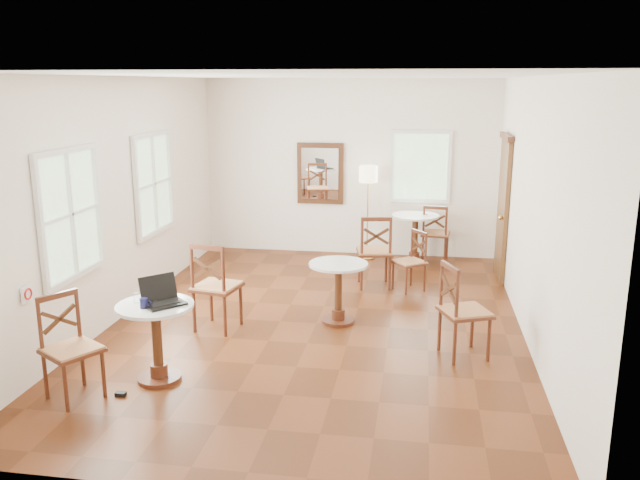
# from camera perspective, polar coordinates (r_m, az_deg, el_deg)

# --- Properties ---
(ground) EXTENTS (7.00, 7.00, 0.00)m
(ground) POSITION_cam_1_polar(r_m,az_deg,el_deg) (8.12, -0.34, -7.37)
(ground) COLOR #56260E
(ground) RESTS_ON ground
(room_shell) EXTENTS (5.02, 7.02, 3.01)m
(room_shell) POSITION_cam_1_polar(r_m,az_deg,el_deg) (7.93, -0.46, 6.23)
(room_shell) COLOR white
(room_shell) RESTS_ON ground
(cafe_table_near) EXTENTS (0.76, 0.76, 0.81)m
(cafe_table_near) POSITION_cam_1_polar(r_m,az_deg,el_deg) (6.67, -14.22, -8.02)
(cafe_table_near) COLOR #4F2413
(cafe_table_near) RESTS_ON ground
(cafe_table_mid) EXTENTS (0.73, 0.73, 0.77)m
(cafe_table_mid) POSITION_cam_1_polar(r_m,az_deg,el_deg) (8.01, 1.62, -4.06)
(cafe_table_mid) COLOR #4F2413
(cafe_table_mid) RESTS_ON ground
(cafe_table_back) EXTENTS (0.77, 0.77, 0.82)m
(cafe_table_back) POSITION_cam_1_polar(r_m,az_deg,el_deg) (10.76, 8.38, 0.60)
(cafe_table_back) COLOR #4F2413
(cafe_table_back) RESTS_ON ground
(chair_near_a) EXTENTS (0.59, 0.59, 1.10)m
(chair_near_a) POSITION_cam_1_polar(r_m,az_deg,el_deg) (7.86, -9.19, -4.05)
(chair_near_a) COLOR #4F2413
(chair_near_a) RESTS_ON ground
(chair_near_b) EXTENTS (0.64, 0.64, 1.01)m
(chair_near_b) POSITION_cam_1_polar(r_m,az_deg,el_deg) (6.57, -21.17, -8.87)
(chair_near_b) COLOR #4F2413
(chair_near_b) RESTS_ON ground
(chair_mid_a) EXTENTS (0.58, 0.58, 1.08)m
(chair_mid_a) POSITION_cam_1_polar(r_m,az_deg,el_deg) (9.43, 4.84, -0.99)
(chair_mid_a) COLOR #4F2413
(chair_mid_a) RESTS_ON ground
(chair_mid_b) EXTENTS (0.63, 0.63, 1.05)m
(chair_mid_b) POSITION_cam_1_polar(r_m,az_deg,el_deg) (7.19, 12.47, -6.12)
(chair_mid_b) COLOR #4F2413
(chair_mid_b) RESTS_ON ground
(chair_back_a) EXTENTS (0.50, 0.50, 0.97)m
(chair_back_a) POSITION_cam_1_polar(r_m,az_deg,el_deg) (10.92, 10.16, 0.59)
(chair_back_a) COLOR #4F2413
(chair_back_a) RESTS_ON ground
(chair_back_b) EXTENTS (0.56, 0.56, 0.86)m
(chair_back_b) POSITION_cam_1_polar(r_m,az_deg,el_deg) (9.36, 8.00, -1.87)
(chair_back_b) COLOR #4F2413
(chair_back_b) RESTS_ON ground
(floor_lamp) EXTENTS (0.31, 0.31, 1.59)m
(floor_lamp) POSITION_cam_1_polar(r_m,az_deg,el_deg) (10.78, 4.27, 5.27)
(floor_lamp) COLOR #BF8C3F
(floor_lamp) RESTS_ON ground
(laptop) EXTENTS (0.49, 0.49, 0.27)m
(laptop) POSITION_cam_1_polar(r_m,az_deg,el_deg) (6.56, -13.79, -4.91)
(laptop) COLOR black
(laptop) RESTS_ON cafe_table_near
(mouse) EXTENTS (0.11, 0.08, 0.04)m
(mouse) POSITION_cam_1_polar(r_m,az_deg,el_deg) (6.58, -14.51, -5.33)
(mouse) COLOR black
(mouse) RESTS_ON cafe_table_near
(navy_mug) EXTENTS (0.12, 0.08, 0.10)m
(navy_mug) POSITION_cam_1_polar(r_m,az_deg,el_deg) (6.48, -15.26, -5.39)
(navy_mug) COLOR #101036
(navy_mug) RESTS_ON cafe_table_near
(water_glass) EXTENTS (0.06, 0.06, 0.11)m
(water_glass) POSITION_cam_1_polar(r_m,az_deg,el_deg) (6.64, -15.89, -4.93)
(water_glass) COLOR white
(water_glass) RESTS_ON cafe_table_near
(power_adapter) EXTENTS (0.10, 0.06, 0.04)m
(power_adapter) POSITION_cam_1_polar(r_m,az_deg,el_deg) (6.64, -17.18, -12.87)
(power_adapter) COLOR black
(power_adapter) RESTS_ON ground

